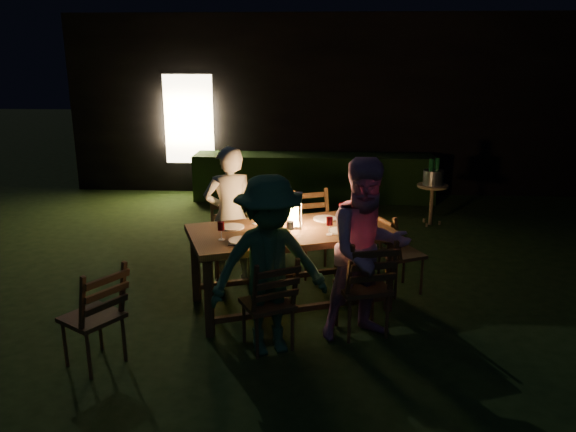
# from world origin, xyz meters

# --- Properties ---
(garden_envelope) EXTENTS (40.00, 40.00, 3.20)m
(garden_envelope) POSITION_xyz_m (-0.01, 6.15, 1.58)
(garden_envelope) COLOR black
(garden_envelope) RESTS_ON ground
(dining_table) EXTENTS (2.20, 1.63, 0.82)m
(dining_table) POSITION_xyz_m (-0.64, -0.70, 0.74)
(dining_table) COLOR #52321B
(dining_table) RESTS_ON ground
(chair_near_left) EXTENTS (0.56, 0.57, 0.90)m
(chair_near_left) POSITION_xyz_m (-0.79, -1.58, 0.27)
(chair_near_left) COLOR #52321B
(chair_near_left) RESTS_ON ground
(chair_near_right) EXTENTS (0.56, 0.59, 0.99)m
(chair_near_right) POSITION_xyz_m (0.05, -1.26, 0.30)
(chair_near_right) COLOR #52321B
(chair_near_right) RESTS_ON ground
(chair_far_left) EXTENTS (0.53, 0.55, 0.95)m
(chair_far_left) POSITION_xyz_m (-1.34, -0.14, 0.29)
(chair_far_left) COLOR #52321B
(chair_far_left) RESTS_ON ground
(chair_far_right) EXTENTS (0.59, 0.61, 1.00)m
(chair_far_right) POSITION_xyz_m (-0.41, 0.22, 0.30)
(chair_far_right) COLOR #52321B
(chair_far_right) RESTS_ON ground
(chair_end) EXTENTS (0.59, 0.58, 0.95)m
(chair_end) POSITION_xyz_m (0.51, -0.26, 0.29)
(chair_end) COLOR #52321B
(chair_end) RESTS_ON ground
(chair_spare) EXTENTS (0.60, 0.59, 0.94)m
(chair_spare) POSITION_xyz_m (-2.19, -1.95, 0.28)
(chair_spare) COLOR #52321B
(chair_spare) RESTS_ON ground
(person_house_side) EXTENTS (0.66, 0.55, 1.56)m
(person_house_side) POSITION_xyz_m (-1.36, -0.10, 0.78)
(person_house_side) COLOR white
(person_house_side) RESTS_ON ground
(person_opp_right) EXTENTS (0.98, 0.88, 1.66)m
(person_opp_right) POSITION_xyz_m (0.07, -1.31, 0.83)
(person_opp_right) COLOR #C285A9
(person_opp_right) RESTS_ON ground
(person_opp_left) EXTENTS (1.15, 0.91, 1.57)m
(person_opp_left) POSITION_xyz_m (-0.77, -1.63, 0.78)
(person_opp_left) COLOR #336740
(person_opp_left) RESTS_ON ground
(lantern) EXTENTS (0.16, 0.16, 0.35)m
(lantern) POSITION_xyz_m (-0.61, -0.64, 0.98)
(lantern) COLOR white
(lantern) RESTS_ON dining_table
(plate_far_left) EXTENTS (0.25, 0.25, 0.01)m
(plate_far_left) POSITION_xyz_m (-1.24, -0.69, 0.83)
(plate_far_left) COLOR white
(plate_far_left) RESTS_ON dining_table
(plate_near_left) EXTENTS (0.25, 0.25, 0.01)m
(plate_near_left) POSITION_xyz_m (-1.08, -1.10, 0.83)
(plate_near_left) COLOR white
(plate_near_left) RESTS_ON dining_table
(plate_far_right) EXTENTS (0.25, 0.25, 0.01)m
(plate_far_right) POSITION_xyz_m (-0.30, -0.33, 0.83)
(plate_far_right) COLOR white
(plate_far_right) RESTS_ON dining_table
(plate_near_right) EXTENTS (0.25, 0.25, 0.01)m
(plate_near_right) POSITION_xyz_m (-0.14, -0.75, 0.83)
(plate_near_right) COLOR white
(plate_near_right) RESTS_ON dining_table
(wineglass_a) EXTENTS (0.06, 0.06, 0.18)m
(wineglass_a) POSITION_xyz_m (-1.02, -0.55, 0.91)
(wineglass_a) COLOR #59070F
(wineglass_a) RESTS_ON dining_table
(wineglass_b) EXTENTS (0.06, 0.06, 0.18)m
(wineglass_b) POSITION_xyz_m (-1.27, -1.07, 0.91)
(wineglass_b) COLOR #59070F
(wineglass_b) RESTS_ON dining_table
(wineglass_c) EXTENTS (0.06, 0.06, 0.18)m
(wineglass_c) POSITION_xyz_m (-0.26, -0.85, 0.91)
(wineglass_c) COLOR #59070F
(wineglass_c) RESTS_ON dining_table
(wineglass_d) EXTENTS (0.06, 0.06, 0.18)m
(wineglass_d) POSITION_xyz_m (-0.13, -0.31, 0.91)
(wineglass_d) COLOR #59070F
(wineglass_d) RESTS_ON dining_table
(wineglass_e) EXTENTS (0.06, 0.06, 0.18)m
(wineglass_e) POSITION_xyz_m (-0.63, -1.02, 0.91)
(wineglass_e) COLOR silver
(wineglass_e) RESTS_ON dining_table
(bottle_table) EXTENTS (0.07, 0.07, 0.28)m
(bottle_table) POSITION_xyz_m (-0.88, -0.79, 0.96)
(bottle_table) COLOR #0F471E
(bottle_table) RESTS_ON dining_table
(napkin_left) EXTENTS (0.18, 0.14, 0.01)m
(napkin_left) POSITION_xyz_m (-0.67, -1.05, 0.83)
(napkin_left) COLOR red
(napkin_left) RESTS_ON dining_table
(napkin_right) EXTENTS (0.18, 0.14, 0.01)m
(napkin_right) POSITION_xyz_m (-0.02, -0.78, 0.83)
(napkin_right) COLOR red
(napkin_right) RESTS_ON dining_table
(phone) EXTENTS (0.14, 0.07, 0.01)m
(phone) POSITION_xyz_m (-1.11, -1.20, 0.83)
(phone) COLOR black
(phone) RESTS_ON dining_table
(side_table) EXTENTS (0.46, 0.46, 0.62)m
(side_table) POSITION_xyz_m (1.31, 2.28, 0.55)
(side_table) COLOR brown
(side_table) RESTS_ON ground
(ice_bucket) EXTENTS (0.30, 0.30, 0.22)m
(ice_bucket) POSITION_xyz_m (1.31, 2.28, 0.73)
(ice_bucket) COLOR #A5A8AD
(ice_bucket) RESTS_ON side_table
(bottle_bucket_a) EXTENTS (0.07, 0.07, 0.32)m
(bottle_bucket_a) POSITION_xyz_m (1.26, 2.24, 0.78)
(bottle_bucket_a) COLOR #0F471E
(bottle_bucket_a) RESTS_ON side_table
(bottle_bucket_b) EXTENTS (0.07, 0.07, 0.32)m
(bottle_bucket_b) POSITION_xyz_m (1.36, 2.32, 0.78)
(bottle_bucket_b) COLOR #0F471E
(bottle_bucket_b) RESTS_ON side_table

